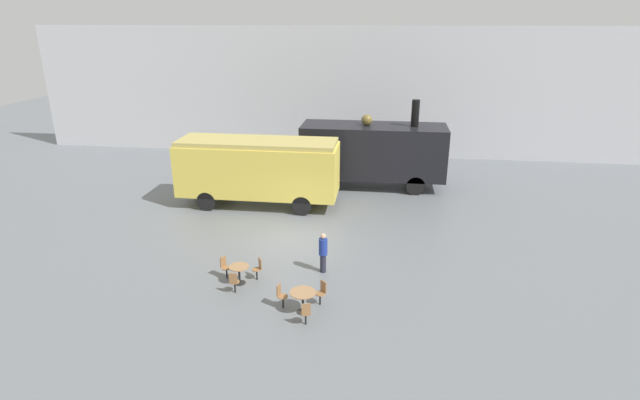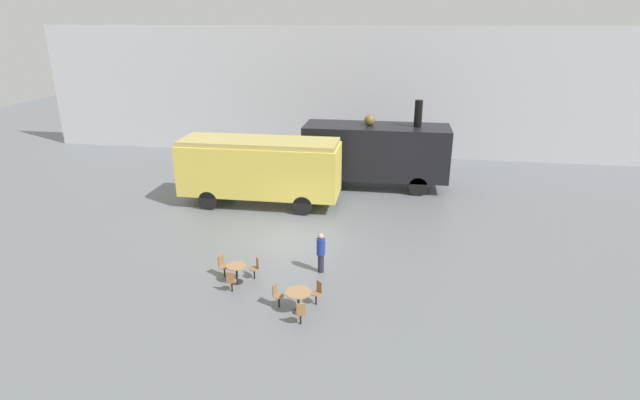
# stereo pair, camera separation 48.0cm
# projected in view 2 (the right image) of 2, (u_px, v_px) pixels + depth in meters

# --- Properties ---
(ground_plane) EXTENTS (80.00, 80.00, 0.00)m
(ground_plane) POSITION_uv_depth(u_px,v_px,m) (295.00, 239.00, 22.70)
(ground_plane) COLOR slate
(backdrop_wall) EXTENTS (44.00, 0.15, 9.00)m
(backdrop_wall) POSITION_uv_depth(u_px,v_px,m) (337.00, 93.00, 35.35)
(backdrop_wall) COLOR silver
(backdrop_wall) RESTS_ON ground_plane
(steam_locomotive) EXTENTS (8.34, 2.83, 5.18)m
(steam_locomotive) POSITION_uv_depth(u_px,v_px,m) (376.00, 151.00, 29.11)
(steam_locomotive) COLOR black
(steam_locomotive) RESTS_ON ground_plane
(passenger_coach_vintage) EXTENTS (8.38, 2.71, 3.55)m
(passenger_coach_vintage) POSITION_uv_depth(u_px,v_px,m) (260.00, 167.00, 26.31)
(passenger_coach_vintage) COLOR #E0C64C
(passenger_coach_vintage) RESTS_ON ground_plane
(cafe_table_near) EXTENTS (0.90, 0.90, 0.77)m
(cafe_table_near) POSITION_uv_depth(u_px,v_px,m) (298.00, 296.00, 16.90)
(cafe_table_near) COLOR black
(cafe_table_near) RESTS_ON ground_plane
(cafe_table_mid) EXTENTS (0.76, 0.76, 0.71)m
(cafe_table_mid) POSITION_uv_depth(u_px,v_px,m) (237.00, 270.00, 18.82)
(cafe_table_mid) COLOR black
(cafe_table_mid) RESTS_ON ground_plane
(cafe_chair_0) EXTENTS (0.38, 0.36, 0.87)m
(cafe_chair_0) POSITION_uv_depth(u_px,v_px,m) (277.00, 294.00, 17.23)
(cafe_chair_0) COLOR black
(cafe_chair_0) RESTS_ON ground_plane
(cafe_chair_1) EXTENTS (0.37, 0.39, 0.87)m
(cafe_chair_1) POSITION_uv_depth(u_px,v_px,m) (301.00, 312.00, 16.17)
(cafe_chair_1) COLOR black
(cafe_chair_1) RESTS_ON ground_plane
(cafe_chair_2) EXTENTS (0.40, 0.40, 0.87)m
(cafe_chair_2) POSITION_uv_depth(u_px,v_px,m) (318.00, 291.00, 17.40)
(cafe_chair_2) COLOR black
(cafe_chair_2) RESTS_ON ground_plane
(cafe_chair_3) EXTENTS (0.36, 0.36, 0.87)m
(cafe_chair_3) POSITION_uv_depth(u_px,v_px,m) (231.00, 280.00, 18.13)
(cafe_chair_3) COLOR black
(cafe_chair_3) RESTS_ON ground_plane
(cafe_chair_4) EXTENTS (0.40, 0.39, 0.87)m
(cafe_chair_4) POSITION_uv_depth(u_px,v_px,m) (256.00, 267.00, 19.11)
(cafe_chair_4) COLOR black
(cafe_chair_4) RESTS_ON ground_plane
(cafe_chair_5) EXTENTS (0.40, 0.39, 0.87)m
(cafe_chair_5) POSITION_uv_depth(u_px,v_px,m) (223.00, 265.00, 19.26)
(cafe_chair_5) COLOR black
(cafe_chair_5) RESTS_ON ground_plane
(visitor_person) EXTENTS (0.34, 0.34, 1.65)m
(visitor_person) POSITION_uv_depth(u_px,v_px,m) (321.00, 251.00, 19.48)
(visitor_person) COLOR #262633
(visitor_person) RESTS_ON ground_plane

